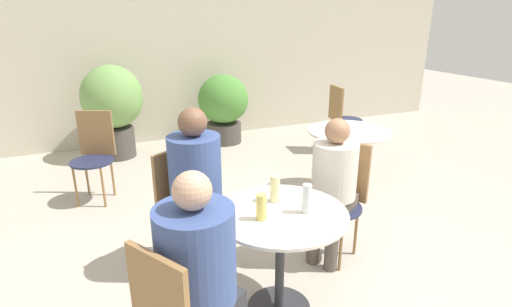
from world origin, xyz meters
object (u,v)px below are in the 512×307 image
beer_glass_0 (275,189)px  potted_plant_1 (223,105)px  cafe_table_far (348,144)px  bistro_chair_0 (341,190)px  seated_person_2 (199,269)px  cafe_table_near (280,234)px  beer_glass_2 (307,199)px  bistro_chair_1 (183,200)px  potted_plant_0 (113,104)px  bistro_chair_3 (94,148)px  seated_person_0 (333,180)px  beer_glass_1 (261,207)px  bistro_chair_4 (341,113)px  seated_person_1 (197,181)px

beer_glass_0 → potted_plant_1: (0.80, 3.51, -0.23)m
cafe_table_far → potted_plant_1: bearing=105.3°
bistro_chair_0 → seated_person_2: size_ratio=0.76×
cafe_table_near → beer_glass_2: size_ratio=4.50×
bistro_chair_1 → potted_plant_0: (-0.29, 2.84, 0.19)m
cafe_table_near → bistro_chair_0: size_ratio=0.89×
bistro_chair_3 → beer_glass_0: (1.06, -2.16, 0.26)m
seated_person_0 → potted_plant_1: seated_person_0 is taller
seated_person_0 → beer_glass_1: size_ratio=7.23×
bistro_chair_1 → bistro_chair_4: 3.29m
beer_glass_2 → potted_plant_1: (0.69, 3.72, -0.23)m
seated_person_2 → beer_glass_0: size_ratio=6.94×
potted_plant_1 → beer_glass_2: bearing=-100.4°
cafe_table_near → seated_person_1: size_ratio=0.65×
bistro_chair_0 → bistro_chair_3: 2.57m
bistro_chair_0 → seated_person_1: bearing=-129.4°
potted_plant_0 → bistro_chair_1: bearing=-84.1°
bistro_chair_4 → bistro_chair_0: bearing=152.3°
seated_person_0 → potted_plant_0: 3.50m
seated_person_1 → potted_plant_1: 3.27m
cafe_table_near → potted_plant_1: 3.75m
bistro_chair_1 → seated_person_2: (-0.17, -1.11, 0.17)m
seated_person_0 → seated_person_2: seated_person_2 is taller
beer_glass_0 → bistro_chair_0: bearing=22.3°
bistro_chair_4 → seated_person_1: (-2.60, -2.04, 0.20)m
bistro_chair_4 → potted_plant_0: size_ratio=0.74×
seated_person_1 → beer_glass_2: bearing=-84.1°
seated_person_0 → beer_glass_2: (-0.47, -0.43, 0.12)m
bistro_chair_3 → beer_glass_1: bearing=-46.4°
beer_glass_0 → beer_glass_2: size_ratio=0.96×
seated_person_1 → potted_plant_0: seated_person_1 is taller
bistro_chair_3 → seated_person_1: bearing=-45.6°
cafe_table_near → seated_person_2: 0.73m
beer_glass_1 → beer_glass_2: bearing=-5.1°
bistro_chair_1 → potted_plant_1: (1.27, 2.91, 0.03)m
cafe_table_far → bistro_chair_0: 1.16m
beer_glass_0 → potted_plant_1: 3.61m
cafe_table_near → potted_plant_0: potted_plant_0 is taller
bistro_chair_1 → potted_plant_1: 3.18m
seated_person_0 → bistro_chair_4: bearing=113.8°
bistro_chair_3 → seated_person_0: bearing=-26.7°
beer_glass_0 → beer_glass_2: 0.24m
cafe_table_far → bistro_chair_0: size_ratio=0.93×
beer_glass_0 → potted_plant_0: bearing=102.5°
cafe_table_far → beer_glass_2: (-1.32, -1.43, 0.24)m
beer_glass_2 → potted_plant_0: bearing=103.5°
seated_person_2 → beer_glass_1: 0.57m
bistro_chair_3 → seated_person_0: seated_person_0 is taller
seated_person_2 → beer_glass_0: seated_person_2 is taller
cafe_table_far → beer_glass_0: bearing=-139.6°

